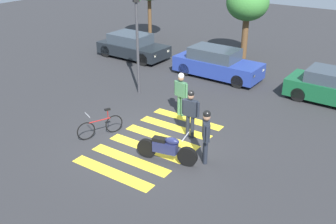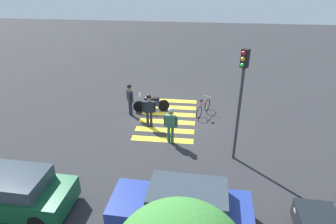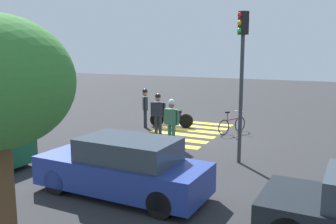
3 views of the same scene
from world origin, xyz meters
The scene contains 11 objects.
ground_plane centered at (0.00, 0.00, 0.00)m, with size 60.00×60.00×0.00m, color #2B2B2D.
police_motorcycle centered at (1.02, -0.74, 0.46)m, with size 2.04×0.72×1.04m.
leaning_bicycle centered at (-1.90, -0.66, 0.38)m, with size 0.77×1.62×1.00m.
officer_on_foot centered at (2.08, -0.11, 1.06)m, with size 0.44×0.58×1.83m.
officer_by_motorcycle centered at (0.82, 1.07, 1.05)m, with size 0.68×0.24×1.81m.
pedestrian_bystander centered at (-0.42, 2.41, 1.04)m, with size 0.67×0.28×1.80m.
crosswalk_stripes centered at (0.00, 0.00, 0.00)m, with size 2.99×4.95×0.01m.
car_black_suv centered at (-6.94, 7.50, 0.67)m, with size 4.20×2.00×1.40m.
car_blue_hatchback centered at (-1.31, 7.24, 0.70)m, with size 4.47×1.82×1.49m.
traffic_light_pole centered at (-3.25, 3.35, 3.16)m, with size 0.34×0.35×4.77m.
street_tree_mid centered at (-1.51, 11.01, 3.12)m, with size 2.35×2.35×4.17m.
Camera 1 is at (6.96, -9.50, 6.72)m, focal length 41.13 mm.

